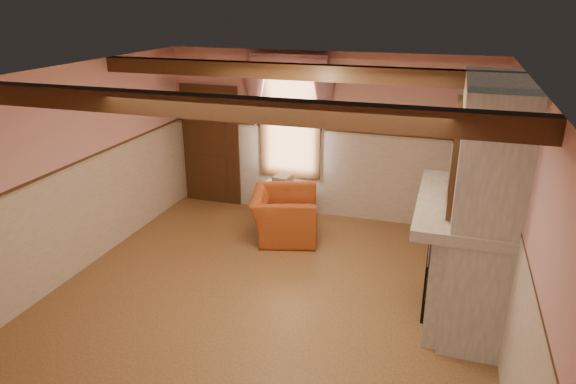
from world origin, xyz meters
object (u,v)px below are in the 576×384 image
(side_table, at_px, (285,201))
(bowl, at_px, (466,202))
(mantel_clock, at_px, (466,171))
(oil_lamp, at_px, (466,177))
(armchair, at_px, (285,215))
(radiator, at_px, (285,199))

(side_table, distance_m, bowl, 3.85)
(bowl, bearing_deg, side_table, 141.46)
(mantel_clock, height_order, oil_lamp, oil_lamp)
(armchair, bearing_deg, mantel_clock, -116.06)
(oil_lamp, bearing_deg, mantel_clock, 90.00)
(side_table, bearing_deg, radiator, 0.00)
(armchair, relative_size, bowl, 3.06)
(armchair, distance_m, oil_lamp, 2.99)
(armchair, distance_m, radiator, 0.85)
(radiator, relative_size, mantel_clock, 2.92)
(side_table, height_order, oil_lamp, oil_lamp)
(radiator, bearing_deg, oil_lamp, -18.76)
(armchair, relative_size, mantel_clock, 4.74)
(mantel_clock, distance_m, oil_lamp, 0.39)
(armchair, relative_size, side_table, 2.02)
(armchair, height_order, mantel_clock, mantel_clock)
(radiator, height_order, bowl, bowl)
(armchair, distance_m, side_table, 0.85)
(radiator, relative_size, oil_lamp, 2.50)
(bowl, bearing_deg, mantel_clock, 90.00)
(bowl, height_order, mantel_clock, mantel_clock)
(radiator, bearing_deg, armchair, -60.45)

